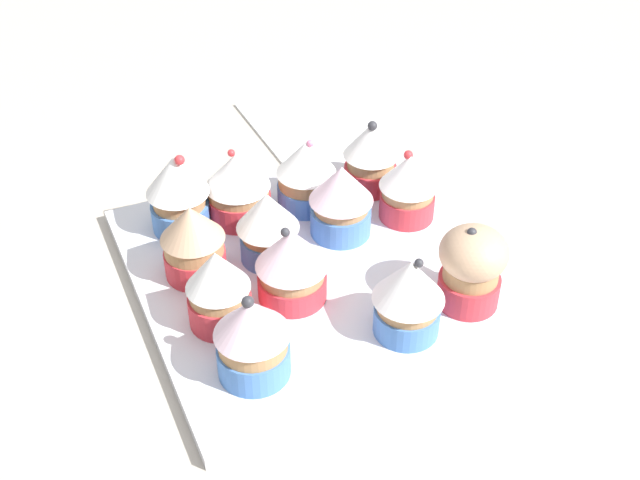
{
  "coord_description": "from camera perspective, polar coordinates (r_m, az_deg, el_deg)",
  "views": [
    {
      "loc": [
        52.55,
        -23.36,
        50.52
      ],
      "look_at": [
        0.0,
        0.0,
        4.2
      ],
      "focal_mm": 46.62,
      "sensor_mm": 36.0,
      "label": 1
    }
  ],
  "objects": [
    {
      "name": "cupcake_6",
      "position": [
        0.7,
        -1.96,
        -1.6
      ],
      "size": [
        6.27,
        6.27,
        7.54
      ],
      "color": "#D1333D",
      "rests_on": "baking_tray"
    },
    {
      "name": "cupcake_10",
      "position": [
        0.84,
        3.52,
        5.89
      ],
      "size": [
        5.61,
        5.61,
        7.83
      ],
      "color": "#D1333D",
      "rests_on": "baking_tray"
    },
    {
      "name": "cupcake_7",
      "position": [
        0.81,
        -0.95,
        4.6
      ],
      "size": [
        5.89,
        5.89,
        7.47
      ],
      "color": "#477AC6",
      "rests_on": "baking_tray"
    },
    {
      "name": "baking_tray",
      "position": [
        0.76,
        0.0,
        -2.11
      ],
      "size": [
        32.38,
        32.38,
        1.2
      ],
      "color": "silver",
      "rests_on": "ground_plane"
    },
    {
      "name": "cupcake_4",
      "position": [
        0.8,
        -5.66,
        3.71
      ],
      "size": [
        6.24,
        6.24,
        7.44
      ],
      "color": "#D1333D",
      "rests_on": "baking_tray"
    },
    {
      "name": "cupcake_11",
      "position": [
        0.8,
        6.08,
        3.74
      ],
      "size": [
        5.64,
        5.64,
        7.34
      ],
      "color": "#D1333D",
      "rests_on": "baking_tray"
    },
    {
      "name": "napkin",
      "position": [
        0.99,
        -0.45,
        8.29
      ],
      "size": [
        15.31,
        14.55,
        0.6
      ],
      "primitive_type": "cube",
      "rotation": [
        0.0,
        0.0,
        0.03
      ],
      "color": "white",
      "rests_on": "ground_plane"
    },
    {
      "name": "cupcake_9",
      "position": [
        0.67,
        6.09,
        -3.8
      ],
      "size": [
        5.96,
        5.96,
        7.7
      ],
      "color": "#477AC6",
      "rests_on": "baking_tray"
    },
    {
      "name": "cupcake_0",
      "position": [
        0.79,
        -9.73,
        3.3
      ],
      "size": [
        5.96,
        5.96,
        8.38
      ],
      "color": "#477AC6",
      "rests_on": "baking_tray"
    },
    {
      "name": "ground_plane",
      "position": [
        0.78,
        0.0,
        -3.28
      ],
      "size": [
        180.0,
        180.0,
        3.0
      ],
      "primitive_type": "cube",
      "color": "#B2A899"
    },
    {
      "name": "cupcake_12",
      "position": [
        0.71,
        10.37,
        -1.78
      ],
      "size": [
        5.81,
        5.81,
        7.95
      ],
      "color": "#D1333D",
      "rests_on": "baking_tray"
    },
    {
      "name": "cupcake_2",
      "position": [
        0.68,
        -7.0,
        -3.29
      ],
      "size": [
        5.36,
        5.36,
        7.49
      ],
      "color": "#D1333D",
      "rests_on": "baking_tray"
    },
    {
      "name": "cupcake_1",
      "position": [
        0.73,
        -8.71,
        -0.04
      ],
      "size": [
        5.71,
        5.71,
        7.37
      ],
      "color": "#D1333D",
      "rests_on": "baking_tray"
    },
    {
      "name": "cupcake_8",
      "position": [
        0.77,
        1.45,
        2.8
      ],
      "size": [
        6.04,
        6.04,
        7.44
      ],
      "color": "#477AC6",
      "rests_on": "baking_tray"
    },
    {
      "name": "cupcake_5",
      "position": [
        0.74,
        -3.61,
        1.03
      ],
      "size": [
        5.7,
        5.7,
        7.21
      ],
      "color": "#477AC6",
      "rests_on": "baking_tray"
    },
    {
      "name": "cupcake_3",
      "position": [
        0.64,
        -4.67,
        -6.65
      ],
      "size": [
        5.98,
        5.98,
        7.89
      ],
      "color": "#477AC6",
      "rests_on": "baking_tray"
    }
  ]
}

